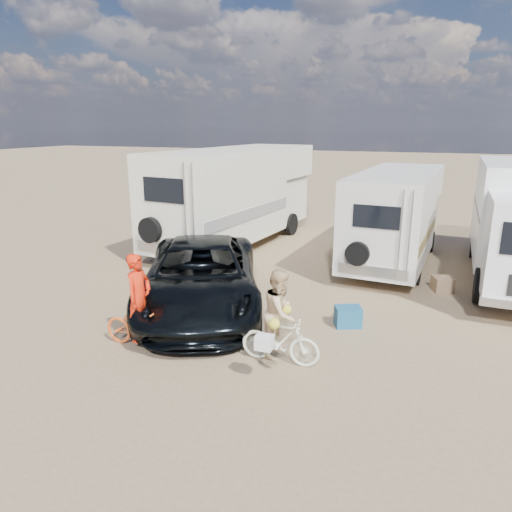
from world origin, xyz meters
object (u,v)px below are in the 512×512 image
at_px(dark_suv, 201,276).
at_px(bike_woman, 280,340).
at_px(bike_man, 141,327).
at_px(rv_main, 396,218).
at_px(crate, 442,284).
at_px(rv_left, 235,198).
at_px(cooler, 348,317).
at_px(rider_woman, 280,322).
at_px(rider_man, 140,306).

xyz_separation_m(dark_suv, bike_woman, (2.58, -1.88, -0.35)).
bearing_deg(bike_man, rv_main, -25.67).
distance_m(rv_main, crate, 2.98).
relative_size(rv_left, crate, 16.75).
height_order(rv_main, crate, rv_main).
distance_m(dark_suv, bike_man, 2.29).
relative_size(cooler, crate, 1.16).
height_order(rv_main, dark_suv, rv_main).
distance_m(rv_left, bike_woman, 9.02).
height_order(rv_left, crate, rv_left).
height_order(rv_main, bike_man, rv_main).
height_order(rv_left, bike_man, rv_left).
bearing_deg(cooler, dark_suv, 159.50).
bearing_deg(bike_woman, bike_man, 97.63).
relative_size(rider_woman, crate, 3.42).
xyz_separation_m(rv_main, cooler, (-0.42, -5.40, -1.21)).
bearing_deg(rv_left, bike_woman, -54.51).
bearing_deg(rv_main, rider_woman, -95.72).
relative_size(rider_man, rider_woman, 1.07).
xyz_separation_m(bike_man, cooler, (3.59, 2.47, -0.21)).
bearing_deg(rider_woman, bike_man, 97.63).
distance_m(rv_left, cooler, 7.86).
bearing_deg(rider_man, bike_woman, -80.72).
height_order(rider_man, cooler, rider_man).
height_order(rv_main, rider_man, rv_main).
height_order(bike_man, bike_woman, bike_woman).
xyz_separation_m(rv_left, rider_man, (1.57, -8.22, -0.84)).
xyz_separation_m(rv_left, crate, (7.06, -2.62, -1.52)).
xyz_separation_m(rv_left, bike_man, (1.57, -8.22, -1.28)).
distance_m(bike_man, bike_woman, 2.75).
distance_m(bike_man, rider_woman, 2.78).
bearing_deg(rv_left, rider_woman, -54.51).
relative_size(rv_left, bike_woman, 5.31).
relative_size(bike_man, bike_woman, 1.10).
xyz_separation_m(rv_main, rider_man, (-4.01, -7.86, -0.57)).
height_order(dark_suv, bike_man, dark_suv).
distance_m(bike_woman, rider_woman, 0.36).
bearing_deg(rv_main, cooler, -90.43).
height_order(dark_suv, cooler, dark_suv).
height_order(bike_man, rider_man, rider_man).
distance_m(rv_left, rider_woman, 8.98).
height_order(cooler, crate, cooler).
bearing_deg(crate, bike_woman, -117.96).
xyz_separation_m(rider_man, cooler, (3.59, 2.47, -0.65)).
distance_m(bike_man, cooler, 4.36).
relative_size(rv_main, bike_man, 3.89).
xyz_separation_m(rider_woman, crate, (2.77, 5.22, -0.62)).
bearing_deg(rv_left, rv_main, 3.17).
bearing_deg(dark_suv, rider_woman, -60.28).
height_order(rv_main, bike_woman, rv_main).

